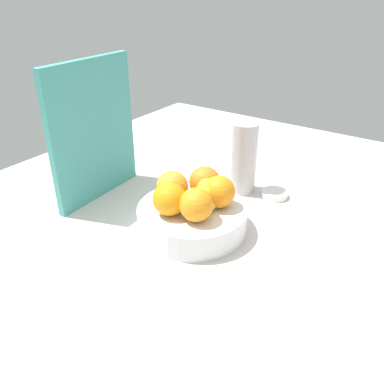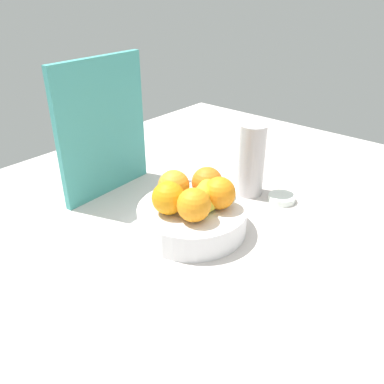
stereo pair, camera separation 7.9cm
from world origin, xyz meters
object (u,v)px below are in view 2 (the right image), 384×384
orange_front_left (174,186)px  orange_back_right (207,182)px  cutting_board (103,129)px  thermos_tumbler (251,160)px  fruit_bowl (192,219)px  banana_bunch (208,197)px  orange_back_left (219,193)px  jar_lid (282,198)px  orange_front_right (168,198)px  orange_center (193,205)px

orange_front_left → orange_back_right: size_ratio=1.00×
cutting_board → orange_back_right: bearing=-81.1°
orange_back_right → thermos_tumbler: bearing=-2.8°
fruit_bowl → banana_bunch: (1.82, -3.17, 6.14)cm
orange_front_left → orange_back_right: same height
orange_front_left → orange_back_left: same height
orange_back_right → banana_bunch: size_ratio=0.41×
fruit_bowl → thermos_tumbler: thermos_tumbler is taller
jar_lid → orange_front_right: bearing=159.2°
orange_back_left → orange_front_right: bearing=141.8°
orange_back_left → thermos_tumbler: bearing=12.6°
orange_front_left → orange_back_left: bearing=-68.5°
orange_front_right → banana_bunch: orange_front_right is taller
orange_back_left → jar_lid: size_ratio=1.05×
cutting_board → banana_bunch: bearing=-89.9°
orange_back_right → thermos_tumbler: thermos_tumbler is taller
cutting_board → jar_lid: bearing=-59.9°
fruit_bowl → orange_center: (-4.07, -3.76, 6.78)cm
banana_bunch → cutting_board: bearing=92.6°
orange_back_left → banana_bunch: bearing=144.9°
cutting_board → jar_lid: size_ratio=5.06×
orange_front_right → orange_front_left: bearing=31.2°
orange_center → orange_back_right: same height
jar_lid → orange_back_right: bearing=152.9°
fruit_bowl → cutting_board: bearing=89.5°
orange_front_right → orange_back_right: 11.60cm
fruit_bowl → orange_front_right: size_ratio=3.40×
orange_center → banana_bunch: size_ratio=0.41×
fruit_bowl → cutting_board: (0.26, 30.73, 14.96)cm
orange_front_left → jar_lid: size_ratio=1.05×
orange_front_left → banana_bunch: orange_front_left is taller
cutting_board → orange_front_left: bearing=-93.2°
fruit_bowl → jar_lid: bearing=-19.8°
orange_back_right → banana_bunch: bearing=-139.5°
orange_center → orange_back_right: 11.33cm
jar_lid → orange_back_left: bearing=168.0°
orange_back_right → cutting_board: size_ratio=0.21×
orange_center → thermos_tumbler: thermos_tumbler is taller
thermos_tumbler → banana_bunch: bearing=-172.4°
orange_front_right → thermos_tumbler: thermos_tumbler is taller
banana_bunch → jar_lid: bearing=-14.4°
orange_front_right → cutting_board: bearing=79.2°
orange_front_left → thermos_tumbler: 24.87cm
orange_center → thermos_tumbler: 28.44cm
orange_center → orange_back_left: bearing=-6.6°
orange_center → cutting_board: (4.33, 34.48, 8.19)cm
orange_back_left → orange_front_left: bearing=111.5°
orange_front_right → jar_lid: (31.04, -11.82, -9.00)cm
cutting_board → orange_back_left: bearing=-86.5°
orange_center → thermos_tumbler: bearing=7.2°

